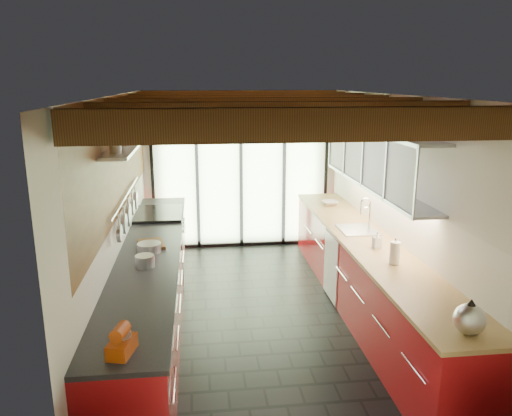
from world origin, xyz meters
name	(u,v)px	position (x,y,z in m)	size (l,w,h in m)	color
ground	(262,317)	(0.00, 0.00, 0.00)	(5.50, 5.50, 0.00)	black
room_shell	(262,182)	(0.00, 0.00, 1.65)	(5.50, 5.50, 5.50)	silver
ceiling_beams	(258,107)	(0.00, 0.38, 2.46)	(3.14, 5.06, 4.90)	#593316
glass_door	(241,149)	(0.00, 2.69, 1.66)	(2.95, 0.10, 2.90)	#C6EAAD
left_counter	(152,286)	(-1.28, 0.00, 0.46)	(0.68, 5.00, 0.92)	#AD1218
range_stove	(160,245)	(-1.28, 1.45, 0.47)	(0.66, 0.90, 0.97)	silver
right_counter	(366,276)	(1.27, 0.00, 0.46)	(0.68, 5.00, 0.92)	#AD1218
sink_assembly	(359,227)	(1.29, 0.40, 0.96)	(0.45, 0.52, 0.43)	silver
upper_cabinets_right	(377,158)	(1.43, 0.30, 1.85)	(0.34, 3.00, 3.00)	silver
left_wall_fixtures	(129,165)	(-1.47, 0.18, 1.85)	(0.28, 2.60, 0.96)	silver
stand_mixer	(122,342)	(-1.27, -2.24, 1.01)	(0.20, 0.28, 0.23)	#B5410E
pot_large	(145,261)	(-1.27, -0.58, 0.98)	(0.20, 0.20, 0.12)	silver
pot_small	(149,248)	(-1.27, -0.12, 0.97)	(0.26, 0.26, 0.10)	silver
cutting_board	(151,244)	(-1.27, 0.10, 0.94)	(0.28, 0.39, 0.03)	brown
kettle	(470,317)	(1.27, -2.25, 1.04)	(0.25, 0.30, 0.28)	silver
paper_towel	(395,253)	(1.27, -0.80, 1.04)	(0.12, 0.12, 0.28)	white
soap_bottle	(377,240)	(1.27, -0.29, 1.01)	(0.09, 0.09, 0.19)	silver
bowl	(330,203)	(1.27, 1.74, 0.95)	(0.25, 0.25, 0.06)	silver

